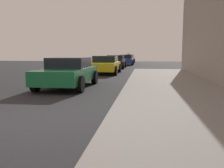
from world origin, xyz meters
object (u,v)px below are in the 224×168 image
at_px(car_yellow, 105,65).
at_px(car_red, 128,59).
at_px(car_green, 69,72).
at_px(car_black, 116,62).
at_px(car_blue, 126,60).

relative_size(car_yellow, car_red, 1.05).
bearing_deg(car_yellow, car_green, 86.43).
distance_m(car_black, car_red, 12.77).
xyz_separation_m(car_green, car_yellow, (0.45, 7.17, 0.00)).
height_order(car_blue, car_red, car_red).
relative_size(car_green, car_blue, 0.90).
height_order(car_green, car_black, same).
distance_m(car_yellow, car_black, 6.57).
distance_m(car_green, car_black, 13.75).
bearing_deg(car_red, car_blue, 90.81).
distance_m(car_black, car_blue, 6.70).
xyz_separation_m(car_green, car_red, (0.87, 26.51, -0.00)).
distance_m(car_green, car_blue, 20.45).
distance_m(car_yellow, car_red, 19.34).
height_order(car_green, car_yellow, same).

